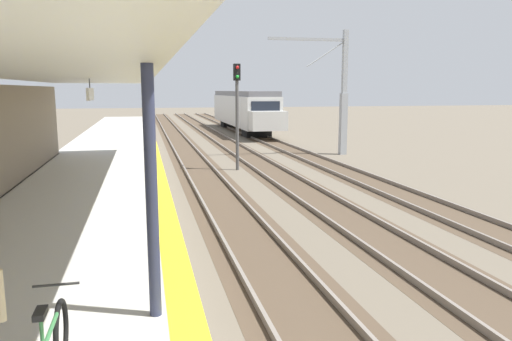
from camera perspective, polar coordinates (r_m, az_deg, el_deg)
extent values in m
cube|color=#B7B5AD|center=(18.52, -18.44, -1.86)|extent=(5.00, 80.00, 0.90)
cube|color=yellow|center=(18.36, -11.51, -0.21)|extent=(0.50, 80.00, 0.01)
cube|color=silver|center=(13.07, -21.82, 10.65)|extent=(4.40, 24.00, 0.16)
cylinder|color=#2D334C|center=(6.57, -12.12, -6.60)|extent=(0.16, 0.16, 4.27)
cube|color=white|center=(15.00, -19.04, 8.54)|extent=(0.08, 1.40, 0.36)
cylinder|color=#333333|center=(15.00, -19.10, 9.74)|extent=(0.03, 0.03, 0.27)
cube|color=#4C3D2D|center=(22.60, -6.30, -0.59)|extent=(2.34, 120.00, 0.01)
cube|color=slate|center=(22.51, -8.12, -0.46)|extent=(0.08, 120.00, 0.15)
cube|color=slate|center=(22.68, -4.50, -0.32)|extent=(0.08, 120.00, 0.15)
cube|color=#4C3D2D|center=(23.24, 2.05, -0.26)|extent=(2.34, 120.00, 0.01)
cube|color=slate|center=(23.05, 0.32, -0.14)|extent=(0.08, 120.00, 0.15)
cube|color=slate|center=(23.42, 3.75, 0.00)|extent=(0.08, 120.00, 0.15)
cube|color=#4C3D2D|center=(24.34, 9.80, 0.05)|extent=(2.34, 120.00, 0.01)
cube|color=slate|center=(24.06, 8.22, 0.17)|extent=(0.08, 120.00, 0.15)
cube|color=slate|center=(24.62, 11.35, 0.29)|extent=(0.08, 120.00, 0.15)
cube|color=silver|center=(46.99, -1.59, 7.20)|extent=(2.90, 18.00, 2.70)
cube|color=slate|center=(46.95, -1.60, 9.11)|extent=(2.67, 18.00, 0.44)
cube|color=black|center=(38.18, 1.15, 7.29)|extent=(2.32, 0.06, 1.21)
cube|color=silver|center=(37.47, 1.44, 5.90)|extent=(2.78, 1.60, 1.49)
cube|color=black|center=(47.29, 0.15, 7.71)|extent=(0.04, 15.84, 0.86)
cylinder|color=#333333|center=(50.48, -2.44, 9.89)|extent=(0.06, 0.06, 0.90)
cube|color=black|center=(41.39, 0.05, 4.52)|extent=(2.18, 2.20, 0.72)
cube|color=black|center=(52.81, -2.87, 5.58)|extent=(2.18, 2.20, 0.72)
cylinder|color=#C6B289|center=(5.24, -28.08, -12.94)|extent=(0.09, 0.09, 0.50)
torus|color=black|center=(6.11, -22.06, -17.20)|extent=(0.06, 0.72, 0.72)
cylinder|color=#33723F|center=(5.50, -23.16, -17.02)|extent=(0.04, 0.95, 0.04)
cylinder|color=#33723F|center=(5.11, -23.99, -17.52)|extent=(0.04, 0.04, 0.45)
cube|color=black|center=(5.02, -24.17, -15.17)|extent=(0.10, 0.24, 0.06)
cylinder|color=#262626|center=(5.78, -22.58, -12.39)|extent=(0.48, 0.03, 0.03)
cylinder|color=#4C4C4C|center=(23.84, -2.24, 5.30)|extent=(0.16, 0.16, 4.40)
cube|color=black|center=(23.79, -2.28, 11.56)|extent=(0.32, 0.24, 0.80)
sphere|color=red|center=(23.66, -2.22, 12.10)|extent=(0.16, 0.16, 0.16)
sphere|color=green|center=(23.65, -2.22, 11.04)|extent=(0.16, 0.16, 0.16)
cube|color=#9EA3A8|center=(30.25, 10.27, 5.42)|extent=(0.40, 0.40, 3.75)
cube|color=#9EA3A8|center=(30.23, 10.49, 12.53)|extent=(0.28, 0.28, 3.75)
cube|color=#9EA3A8|center=(29.46, 6.13, 15.20)|extent=(4.80, 0.16, 0.16)
cylinder|color=#9EA3A8|center=(29.80, 8.34, 13.55)|extent=(2.47, 0.07, 1.60)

